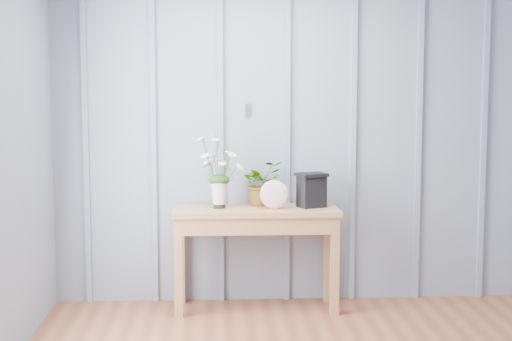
{
  "coord_description": "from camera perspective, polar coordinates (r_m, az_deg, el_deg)",
  "views": [
    {
      "loc": [
        -0.78,
        -3.61,
        1.67
      ],
      "look_at": [
        -0.5,
        1.94,
        1.03
      ],
      "focal_mm": 55.0,
      "sensor_mm": 36.0,
      "label": 1
    }
  ],
  "objects": [
    {
      "name": "daisy_vase",
      "position": [
        5.65,
        -2.71,
        0.6
      ],
      "size": [
        0.38,
        0.29,
        0.53
      ],
      "color": "black",
      "rests_on": "sideboard"
    },
    {
      "name": "room_shell",
      "position": [
        4.61,
        6.99,
        10.47
      ],
      "size": [
        4.0,
        4.5,
        2.5
      ],
      "color": "gray",
      "rests_on": "ground"
    },
    {
      "name": "felt_disc_vessel",
      "position": [
        5.63,
        1.34,
        -1.76
      ],
      "size": [
        0.22,
        0.1,
        0.21
      ],
      "primitive_type": "ellipsoid",
      "rotation": [
        0.0,
        0.0,
        -0.21
      ],
      "color": "#9A5169",
      "rests_on": "sideboard"
    },
    {
      "name": "carved_box",
      "position": [
        5.73,
        4.06,
        -1.4
      ],
      "size": [
        0.25,
        0.23,
        0.25
      ],
      "color": "black",
      "rests_on": "sideboard"
    },
    {
      "name": "sideboard",
      "position": [
        5.71,
        -0.03,
        -3.88
      ],
      "size": [
        1.2,
        0.45,
        0.75
      ],
      "color": "#A17043",
      "rests_on": "ground"
    },
    {
      "name": "spider_plant",
      "position": [
        5.81,
        0.37,
        -0.9
      ],
      "size": [
        0.39,
        0.38,
        0.33
      ],
      "primitive_type": "imported",
      "rotation": [
        0.0,
        0.0,
        0.55
      ],
      "color": "#1B3D13",
      "rests_on": "sideboard"
    }
  ]
}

